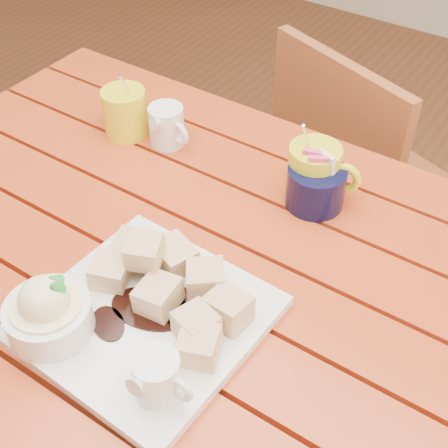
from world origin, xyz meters
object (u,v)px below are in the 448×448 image
Objects in this scene: dessert_plate at (125,311)px; coffee_mug_right at (315,172)px; table at (193,300)px; coffee_mug_left at (124,111)px; chair_far at (354,182)px.

coffee_mug_right is (0.08, 0.38, 0.02)m from dessert_plate.
coffee_mug_right reaches higher than table.
coffee_mug_right reaches higher than dessert_plate.
chair_far is at bearing 79.52° from coffee_mug_left.
dessert_plate is 0.39m from coffee_mug_right.
coffee_mug_left is at bearing 130.71° from dessert_plate.
coffee_mug_right is (0.09, 0.23, 0.16)m from table.
coffee_mug_left is at bearing 76.87° from chair_far.
coffee_mug_left is at bearing 169.83° from coffee_mug_right.
chair_far is (-0.08, 0.43, -0.34)m from coffee_mug_right.
chair_far is (-0.00, 0.81, -0.33)m from dessert_plate.
chair_far reaches higher than table.
coffee_mug_left is 0.17× the size of chair_far.
table is 4.02× the size of dessert_plate.
coffee_mug_left is 0.65m from chair_far.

